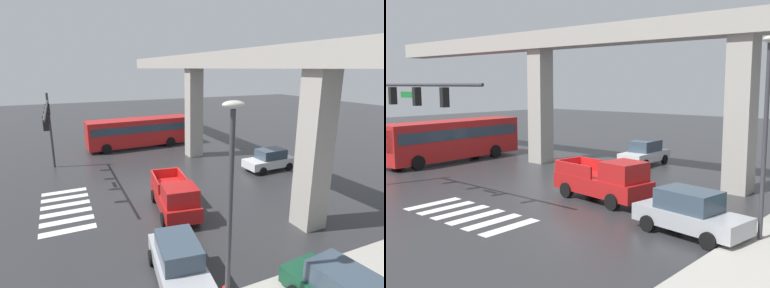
# 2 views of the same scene
# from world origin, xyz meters

# --- Properties ---
(ground_plane) EXTENTS (120.00, 120.00, 0.00)m
(ground_plane) POSITION_xyz_m (0.00, 0.00, 0.00)
(ground_plane) COLOR #2D2D30
(crosswalk_stripes) EXTENTS (6.05, 2.80, 0.01)m
(crosswalk_stripes) POSITION_xyz_m (-0.00, -6.31, 0.01)
(crosswalk_stripes) COLOR silver
(crosswalk_stripes) RESTS_ON ground
(elevated_overpass) EXTENTS (48.16, 1.89, 9.28)m
(elevated_overpass) POSITION_xyz_m (0.00, 5.33, 7.76)
(elevated_overpass) COLOR #ADA89E
(elevated_overpass) RESTS_ON ground
(pickup_truck) EXTENTS (5.31, 2.58, 2.08)m
(pickup_truck) POSITION_xyz_m (3.15, -0.59, 0.99)
(pickup_truck) COLOR red
(pickup_truck) RESTS_ON ground
(city_bus) EXTENTS (3.16, 10.91, 2.99)m
(city_bus) POSITION_xyz_m (-12.66, 1.51, 1.72)
(city_bus) COLOR red
(city_bus) RESTS_ON ground
(sedan_white) EXTENTS (2.08, 4.36, 1.72)m
(sedan_white) POSITION_xyz_m (-0.93, 9.28, 0.85)
(sedan_white) COLOR silver
(sedan_white) RESTS_ON ground
(sedan_silver) EXTENTS (4.50, 2.39, 1.72)m
(sedan_silver) POSITION_xyz_m (8.53, -2.49, 0.85)
(sedan_silver) COLOR #A8AAAF
(sedan_silver) RESTS_ON ground
(traffic_signal_mast) EXTENTS (10.89, 0.32, 6.20)m
(traffic_signal_mast) POSITION_xyz_m (-5.19, -6.87, 4.67)
(traffic_signal_mast) COLOR #38383D
(traffic_signal_mast) RESTS_ON ground
(street_lamp_near_corner) EXTENTS (0.44, 0.70, 7.24)m
(street_lamp_near_corner) POSITION_xyz_m (10.86, -1.70, 4.56)
(street_lamp_near_corner) COLOR #38383D
(street_lamp_near_corner) RESTS_ON ground
(fire_hydrant) EXTENTS (0.24, 0.24, 0.85)m
(fire_hydrant) POSITION_xyz_m (10.46, -1.55, 0.43)
(fire_hydrant) COLOR red
(fire_hydrant) RESTS_ON ground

